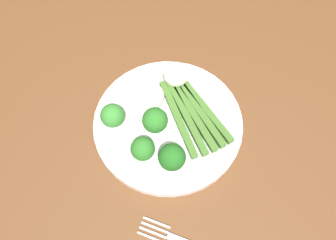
{
  "coord_description": "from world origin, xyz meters",
  "views": [
    {
      "loc": [
        -0.31,
        -0.02,
        1.31
      ],
      "look_at": [
        -0.03,
        0.02,
        0.77
      ],
      "focal_mm": 37.13,
      "sensor_mm": 36.0,
      "label": 1
    }
  ],
  "objects_px": {
    "cauliflower_mid": "(150,96)",
    "cauliflower_edge": "(176,74)",
    "dining_table": "(178,135)",
    "broccoli_front_left": "(172,157)",
    "broccoli_outer_edge": "(155,121)",
    "broccoli_left": "(113,116)",
    "plate": "(168,123)",
    "asparagus_bundle": "(192,113)",
    "broccoli_front": "(143,149)"
  },
  "relations": [
    {
      "from": "broccoli_front",
      "to": "broccoli_front_left",
      "type": "height_order",
      "value": "broccoli_front_left"
    },
    {
      "from": "plate",
      "to": "broccoli_front_left",
      "type": "xyz_separation_m",
      "value": [
        -0.08,
        -0.02,
        0.04
      ]
    },
    {
      "from": "asparagus_bundle",
      "to": "cauliflower_edge",
      "type": "xyz_separation_m",
      "value": [
        0.07,
        0.04,
        0.02
      ]
    },
    {
      "from": "broccoli_front",
      "to": "broccoli_outer_edge",
      "type": "distance_m",
      "value": 0.05
    },
    {
      "from": "cauliflower_edge",
      "to": "broccoli_front_left",
      "type": "bearing_deg",
      "value": -175.55
    },
    {
      "from": "plate",
      "to": "cauliflower_mid",
      "type": "distance_m",
      "value": 0.06
    },
    {
      "from": "dining_table",
      "to": "plate",
      "type": "xyz_separation_m",
      "value": [
        -0.03,
        0.02,
        0.11
      ]
    },
    {
      "from": "broccoli_left",
      "to": "cauliflower_edge",
      "type": "distance_m",
      "value": 0.14
    },
    {
      "from": "dining_table",
      "to": "asparagus_bundle",
      "type": "relative_size",
      "value": 7.69
    },
    {
      "from": "cauliflower_edge",
      "to": "broccoli_outer_edge",
      "type": "bearing_deg",
      "value": 167.36
    },
    {
      "from": "broccoli_front",
      "to": "cauliflower_edge",
      "type": "bearing_deg",
      "value": -12.87
    },
    {
      "from": "asparagus_bundle",
      "to": "broccoli_outer_edge",
      "type": "height_order",
      "value": "broccoli_outer_edge"
    },
    {
      "from": "broccoli_left",
      "to": "cauliflower_mid",
      "type": "relative_size",
      "value": 0.99
    },
    {
      "from": "cauliflower_edge",
      "to": "broccoli_left",
      "type": "bearing_deg",
      "value": 136.98
    },
    {
      "from": "broccoli_outer_edge",
      "to": "cauliflower_mid",
      "type": "distance_m",
      "value": 0.05
    },
    {
      "from": "dining_table",
      "to": "broccoli_front_left",
      "type": "relative_size",
      "value": 23.18
    },
    {
      "from": "broccoli_left",
      "to": "dining_table",
      "type": "bearing_deg",
      "value": -65.86
    },
    {
      "from": "broccoli_outer_edge",
      "to": "cauliflower_mid",
      "type": "xyz_separation_m",
      "value": [
        0.05,
        0.02,
        -0.01
      ]
    },
    {
      "from": "plate",
      "to": "broccoli_front_left",
      "type": "relative_size",
      "value": 4.8
    },
    {
      "from": "broccoli_front_left",
      "to": "cauliflower_mid",
      "type": "relative_size",
      "value": 1.07
    },
    {
      "from": "broccoli_front_left",
      "to": "broccoli_left",
      "type": "bearing_deg",
      "value": 60.03
    },
    {
      "from": "broccoli_front_left",
      "to": "asparagus_bundle",
      "type": "bearing_deg",
      "value": -14.1
    },
    {
      "from": "broccoli_left",
      "to": "asparagus_bundle",
      "type": "bearing_deg",
      "value": -75.19
    },
    {
      "from": "plate",
      "to": "broccoli_left",
      "type": "height_order",
      "value": "broccoli_left"
    },
    {
      "from": "broccoli_left",
      "to": "cauliflower_edge",
      "type": "relative_size",
      "value": 1.1
    },
    {
      "from": "broccoli_outer_edge",
      "to": "broccoli_left",
      "type": "distance_m",
      "value": 0.07
    },
    {
      "from": "broccoli_left",
      "to": "cauliflower_mid",
      "type": "bearing_deg",
      "value": -48.67
    },
    {
      "from": "dining_table",
      "to": "asparagus_bundle",
      "type": "distance_m",
      "value": 0.13
    },
    {
      "from": "broccoli_outer_edge",
      "to": "broccoli_front",
      "type": "bearing_deg",
      "value": 166.68
    },
    {
      "from": "dining_table",
      "to": "broccoli_left",
      "type": "xyz_separation_m",
      "value": [
        -0.05,
        0.11,
        0.15
      ]
    },
    {
      "from": "broccoli_front_left",
      "to": "broccoli_left",
      "type": "height_order",
      "value": "broccoli_front_left"
    },
    {
      "from": "cauliflower_mid",
      "to": "broccoli_left",
      "type": "bearing_deg",
      "value": 131.33
    },
    {
      "from": "dining_table",
      "to": "broccoli_front_left",
      "type": "xyz_separation_m",
      "value": [
        -0.11,
        0.0,
        0.15
      ]
    },
    {
      "from": "plate",
      "to": "broccoli_front",
      "type": "distance_m",
      "value": 0.08
    },
    {
      "from": "broccoli_front",
      "to": "broccoli_left",
      "type": "distance_m",
      "value": 0.08
    },
    {
      "from": "broccoli_outer_edge",
      "to": "broccoli_left",
      "type": "relative_size",
      "value": 1.06
    },
    {
      "from": "plate",
      "to": "cauliflower_mid",
      "type": "height_order",
      "value": "cauliflower_mid"
    },
    {
      "from": "broccoli_outer_edge",
      "to": "cauliflower_edge",
      "type": "xyz_separation_m",
      "value": [
        0.1,
        -0.02,
        -0.01
      ]
    },
    {
      "from": "plate",
      "to": "broccoli_left",
      "type": "bearing_deg",
      "value": 100.38
    },
    {
      "from": "broccoli_front",
      "to": "cauliflower_mid",
      "type": "relative_size",
      "value": 0.96
    },
    {
      "from": "plate",
      "to": "broccoli_front_left",
      "type": "bearing_deg",
      "value": -168.37
    },
    {
      "from": "plate",
      "to": "cauliflower_edge",
      "type": "bearing_deg",
      "value": -2.34
    },
    {
      "from": "asparagus_bundle",
      "to": "broccoli_left",
      "type": "bearing_deg",
      "value": -109.34
    },
    {
      "from": "broccoli_outer_edge",
      "to": "broccoli_front_left",
      "type": "bearing_deg",
      "value": -149.87
    },
    {
      "from": "broccoli_front",
      "to": "broccoli_front_left",
      "type": "xyz_separation_m",
      "value": [
        -0.01,
        -0.05,
        0.0
      ]
    },
    {
      "from": "broccoli_front",
      "to": "cauliflower_edge",
      "type": "xyz_separation_m",
      "value": [
        0.15,
        -0.04,
        -0.0
      ]
    },
    {
      "from": "cauliflower_mid",
      "to": "cauliflower_edge",
      "type": "height_order",
      "value": "cauliflower_mid"
    },
    {
      "from": "dining_table",
      "to": "cauliflower_mid",
      "type": "relative_size",
      "value": 24.79
    },
    {
      "from": "plate",
      "to": "cauliflower_edge",
      "type": "xyz_separation_m",
      "value": [
        0.09,
        -0.0,
        0.03
      ]
    },
    {
      "from": "broccoli_front",
      "to": "broccoli_left",
      "type": "bearing_deg",
      "value": 48.73
    }
  ]
}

